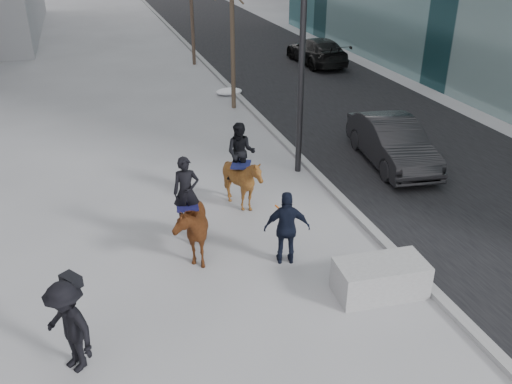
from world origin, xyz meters
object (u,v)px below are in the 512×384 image
object	(u,v)px
mounted_left	(189,221)
mounted_right	(242,175)
car_near	(392,142)
planter	(380,278)

from	to	relation	value
mounted_left	mounted_right	bearing A→B (deg)	46.29
car_near	planter	bearing A→B (deg)	-114.81
car_near	mounted_right	distance (m)	5.57
mounted_left	mounted_right	size ratio (longest dim) A/B	1.01
planter	mounted_left	size ratio (longest dim) A/B	0.78
mounted_left	car_near	bearing A→B (deg)	25.06
mounted_right	planter	bearing A→B (deg)	-69.98
car_near	mounted_right	xyz separation A→B (m)	(-5.36, -1.47, 0.22)
planter	car_near	size ratio (longest dim) A/B	0.42
car_near	mounted_right	bearing A→B (deg)	-157.73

